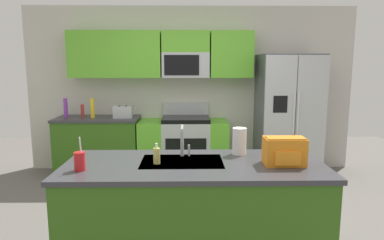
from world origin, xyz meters
TOP-DOWN VIEW (x-y plane):
  - ground_plane at (0.00, 0.00)m, footprint 9.00×9.00m
  - kitchen_wall_unit at (-0.14, 2.08)m, footprint 5.20×0.43m
  - back_counter at (-1.43, 1.80)m, footprint 1.26×0.63m
  - range_oven at (-0.11, 1.80)m, footprint 1.36×0.61m
  - refrigerator at (1.48, 1.73)m, footprint 0.90×0.76m
  - island_counter at (-0.01, -0.68)m, footprint 2.13×0.89m
  - toaster at (-1.03, 1.75)m, footprint 0.28×0.16m
  - pepper_mill at (-1.66, 1.80)m, footprint 0.05×0.05m
  - bottle_purple at (-1.90, 1.77)m, footprint 0.06×0.06m
  - bottle_yellow at (-1.49, 1.76)m, footprint 0.07×0.07m
  - sink_faucet at (-0.10, -0.48)m, footprint 0.08×0.21m
  - drink_cup_red at (-0.88, -0.86)m, footprint 0.08×0.08m
  - soap_dispenser at (-0.31, -0.69)m, footprint 0.06×0.06m
  - paper_towel_roll at (0.41, -0.40)m, footprint 0.12×0.12m
  - backpack at (0.72, -0.74)m, footprint 0.32×0.22m

SIDE VIEW (x-z plane):
  - ground_plane at x=0.00m, z-range 0.00..0.00m
  - range_oven at x=-0.11m, z-range -0.11..0.99m
  - back_counter at x=-1.43m, z-range 0.00..0.90m
  - island_counter at x=-0.01m, z-range 0.00..0.90m
  - refrigerator at x=1.48m, z-range 0.00..1.85m
  - soap_dispenser at x=-0.31m, z-range 0.88..1.05m
  - drink_cup_red at x=-0.88m, z-range 0.84..1.11m
  - toaster at x=-1.03m, z-range 0.90..1.08m
  - pepper_mill at x=-1.66m, z-range 0.90..1.10m
  - backpack at x=0.72m, z-range 0.90..1.13m
  - paper_towel_roll at x=0.41m, z-range 0.90..1.14m
  - bottle_purple at x=-1.90m, z-range 0.90..1.20m
  - bottle_yellow at x=-1.49m, z-range 0.90..1.20m
  - sink_faucet at x=-0.10m, z-range 0.93..1.21m
  - kitchen_wall_unit at x=-0.14m, z-range 0.17..2.77m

